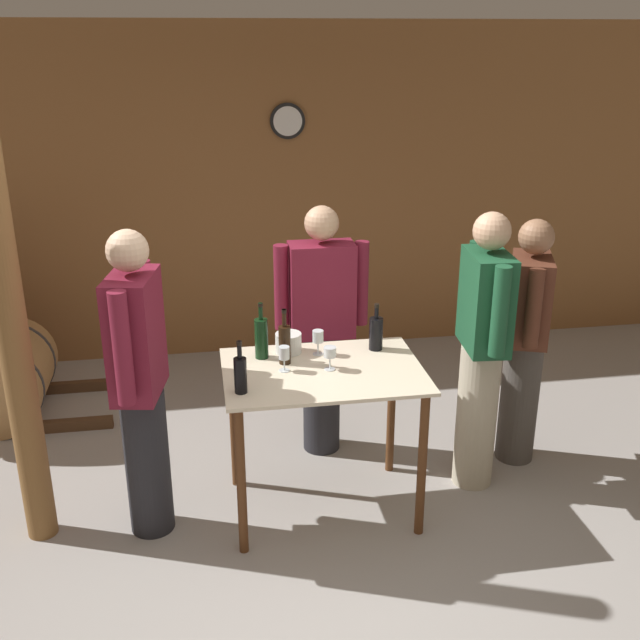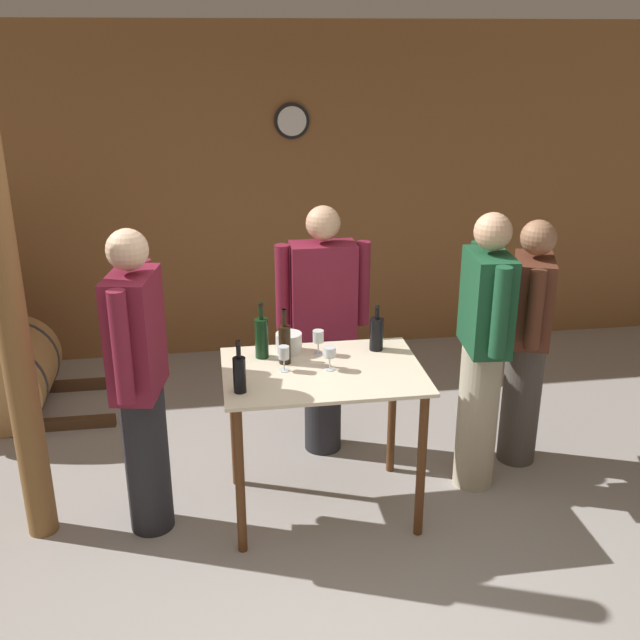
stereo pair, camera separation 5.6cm
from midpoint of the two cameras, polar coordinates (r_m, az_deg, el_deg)
name	(u,v)px [view 1 (the left image)]	position (r m, az deg, el deg)	size (l,w,h in m)	color
ground_plane	(316,571)	(4.06, -0.72, -18.60)	(14.00, 14.00, 0.00)	#9E9993
back_wall	(257,195)	(6.23, -5.06, 9.44)	(8.40, 0.08, 2.70)	brown
tasting_table	(323,396)	(4.14, -0.16, -5.80)	(1.09, 0.77, 0.88)	beige
wooden_post	(7,303)	(3.99, -23.08, 1.16)	(0.16, 0.16, 2.70)	brown
wine_bottle_far_left	(240,373)	(3.80, -6.51, -4.07)	(0.07, 0.07, 0.28)	black
wine_bottle_left	(261,337)	(4.19, -4.87, -1.32)	(0.08, 0.08, 0.33)	black
wine_bottle_center	(285,343)	(4.11, -3.10, -1.76)	(0.07, 0.07, 0.32)	black
wine_bottle_right	(376,333)	(4.30, 3.92, -0.96)	(0.08, 0.08, 0.28)	black
wine_glass_near_left	(284,354)	(4.02, -3.15, -2.60)	(0.06, 0.06, 0.14)	silver
wine_glass_near_center	(318,337)	(4.22, -0.54, -1.33)	(0.06, 0.06, 0.14)	silver
wine_glass_near_right	(330,353)	(4.03, 0.36, -2.53)	(0.07, 0.07, 0.13)	silver
ice_bucket	(288,343)	(4.27, -2.80, -1.75)	(0.15, 0.15, 0.11)	white
person_host	(140,381)	(4.01, -13.96, -4.52)	(0.29, 0.58, 1.71)	#232328
person_visitor_with_scarf	(526,339)	(4.77, 15.07, -1.38)	(0.34, 0.56, 1.58)	#4C4742
person_visitor_bearded	(322,327)	(4.71, -0.22, -0.53)	(0.59, 0.24, 1.64)	#232328
person_visitor_near_door	(482,348)	(4.41, 11.90, -2.08)	(0.25, 0.59, 1.69)	#B7AD93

